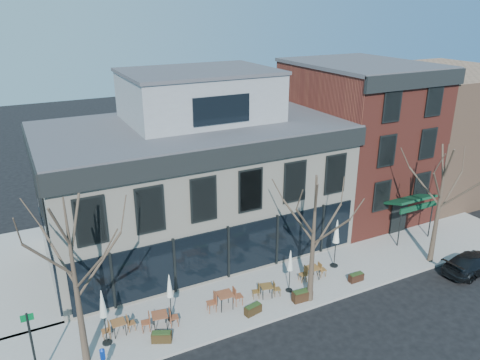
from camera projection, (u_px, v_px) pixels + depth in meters
name	position (u px, v px, depth m)	size (l,w,h in m)	color
ground	(228.00, 280.00, 27.13)	(120.00, 120.00, 0.00)	black
sidewalk_front	(295.00, 283.00, 26.69)	(33.50, 4.70, 0.15)	gray
sidewalk_side	(10.00, 277.00, 27.34)	(4.50, 12.00, 0.15)	gray
corner_building	(194.00, 177.00, 29.71)	(18.39, 10.39, 11.10)	beige
red_brick_building	(356.00, 138.00, 34.79)	(8.20, 11.78, 11.18)	maroon
bg_building	(439.00, 128.00, 40.10)	(12.00, 12.00, 10.00)	#8C664C
tree_corner	(76.00, 282.00, 19.36)	(3.93, 3.98, 7.92)	#382B21
tree_mid	(313.00, 239.00, 23.81)	(3.50, 3.55, 7.04)	#382B21
tree_right	(439.00, 203.00, 27.54)	(3.72, 3.77, 7.48)	#382B21
sign_pole	(32.00, 344.00, 19.03)	(0.50, 0.10, 3.40)	black
parked_sedan	(472.00, 263.00, 27.76)	(1.72, 4.23, 1.23)	black
call_box	(103.00, 359.00, 20.04)	(0.24, 0.24, 1.20)	#0C329F
cafe_set_0	(119.00, 326.00, 22.34)	(1.64, 0.68, 0.86)	brown
cafe_set_1	(160.00, 319.00, 22.74)	(1.90, 0.86, 0.97)	brown
cafe_set_2	(225.00, 299.00, 24.25)	(2.01, 0.85, 1.05)	brown
cafe_set_3	(266.00, 290.00, 25.21)	(1.63, 0.79, 0.84)	brown
cafe_set_4	(313.00, 272.00, 26.84)	(1.75, 0.73, 0.92)	brown
umbrella_0	(103.00, 306.00, 21.16)	(0.46, 0.46, 2.90)	black
umbrella_1	(170.00, 288.00, 22.88)	(0.42, 0.42, 2.60)	black
umbrella_3	(290.00, 263.00, 25.25)	(0.40, 0.40, 2.52)	black
umbrella_4	(336.00, 234.00, 27.53)	(0.49, 0.49, 3.09)	black
planter_0	(162.00, 337.00, 21.90)	(1.02, 0.75, 0.53)	#332511
planter_1	(253.00, 309.00, 23.89)	(0.98, 0.55, 0.52)	#2F210F
planter_2	(302.00, 295.00, 24.94)	(1.12, 0.51, 0.61)	#311D10
planter_3	(356.00, 277.00, 26.70)	(0.89, 0.36, 0.50)	black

